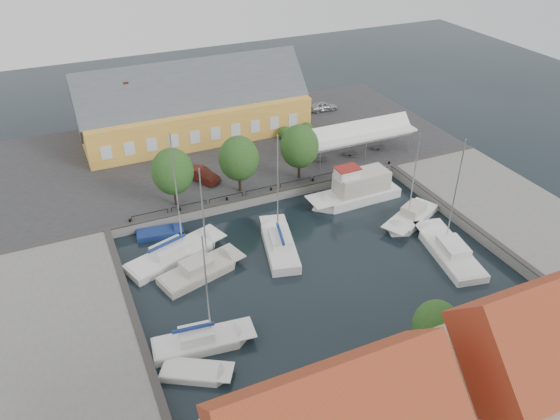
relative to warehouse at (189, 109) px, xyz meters
name	(u,v)px	position (x,y,z in m)	size (l,w,h in m)	color
ground	(306,255)	(2.60, -28.36, -4.43)	(140.00, 140.00, 0.00)	black
north_quay	(224,150)	(2.60, -5.36, -3.93)	(56.00, 26.00, 1.00)	#2D2D30
west_quay	(57,336)	(-19.40, -30.36, -3.93)	(12.00, 24.00, 1.00)	slate
east_quay	(506,210)	(24.60, -30.36, -3.93)	(12.00, 24.00, 1.00)	slate
quay_edge_fittings	(285,220)	(2.62, -23.61, -3.37)	(56.00, 24.72, 0.40)	#383533
warehouse	(189,109)	(0.00, 0.00, 0.00)	(28.56, 14.00, 9.55)	gold
tent_canopy	(359,134)	(16.60, -13.86, -0.74)	(14.00, 4.00, 2.83)	white
quay_trees	(239,158)	(0.60, -16.36, 0.45)	(18.20, 4.20, 6.30)	black
car_silver	(323,106)	(19.36, 0.09, -2.75)	(1.61, 4.01, 1.37)	#A5A7AD
car_red	(202,175)	(-2.45, -12.50, -2.70)	(1.54, 4.42, 1.46)	#561B13
center_sailboat	(279,246)	(0.68, -26.51, -4.06)	(4.58, 8.93, 11.96)	white
trawler	(357,192)	(11.94, -21.63, -3.41)	(10.52, 3.31, 5.00)	white
east_boat_b	(411,218)	(14.88, -27.45, -4.17)	(7.83, 5.52, 10.47)	white
east_boat_c	(449,253)	(14.64, -33.78, -4.17)	(4.71, 9.79, 11.95)	white
west_boat_a	(174,256)	(-8.67, -23.77, -4.16)	(10.04, 5.78, 12.79)	white
west_boat_b	(200,272)	(-7.20, -27.06, -4.17)	(8.25, 4.78, 10.86)	beige
west_boat_d	(201,343)	(-9.62, -35.22, -4.16)	(7.96, 3.20, 10.49)	white
launch_sw	(196,374)	(-10.82, -37.72, -4.34)	(5.37, 4.25, 0.98)	white
launch_nw	(159,234)	(-9.10, -19.54, -4.34)	(4.71, 2.36, 0.88)	navy
townhouses	(528,394)	(4.52, -51.60, 1.40)	(36.30, 8.50, 12.00)	beige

